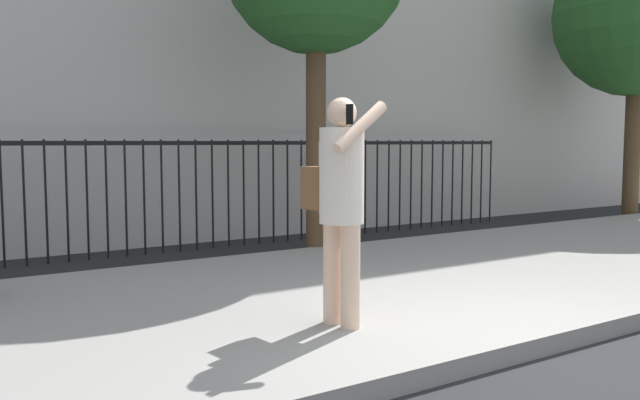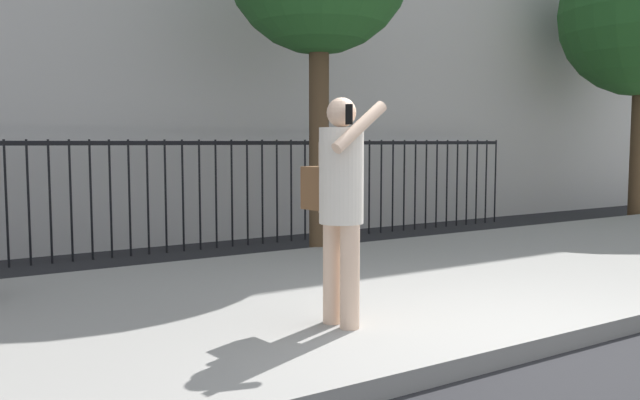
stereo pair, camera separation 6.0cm
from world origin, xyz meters
The scene contains 4 objects.
ground_plane centered at (0.00, 0.00, 0.00)m, with size 60.00×60.00×0.00m, color black.
sidewalk centered at (0.00, 2.20, 0.07)m, with size 28.00×4.40×0.15m, color gray.
iron_fence centered at (0.00, 5.90, 1.02)m, with size 12.03×0.04×1.60m.
pedestrian_on_phone centered at (-0.96, 1.09, 1.17)m, with size 0.51×0.68×1.75m.
Camera 2 is at (-3.79, -3.05, 1.57)m, focal length 37.04 mm.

